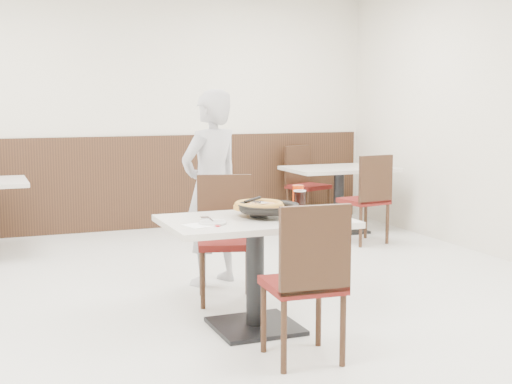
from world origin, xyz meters
name	(u,v)px	position (x,y,z in m)	size (l,w,h in m)	color
floor	(230,310)	(0.00, 0.00, 0.00)	(7.00, 7.00, 0.00)	beige
wall_back	(129,110)	(0.00, 3.50, 1.40)	(6.00, 0.04, 2.80)	beige
wainscot_back	(131,183)	(0.00, 3.48, 0.55)	(5.90, 0.03, 1.10)	black
main_table	(255,274)	(0.02, -0.44, 0.38)	(1.20, 0.80, 0.75)	silver
chair_near	(302,281)	(0.07, -1.07, 0.47)	(0.42, 0.42, 0.95)	black
chair_far	(226,240)	(0.05, 0.24, 0.47)	(0.42, 0.42, 0.95)	black
trivet	(259,214)	(0.07, -0.38, 0.77)	(0.12, 0.12, 0.04)	black
pizza_pan	(268,211)	(0.12, -0.43, 0.79)	(0.36, 0.36, 0.01)	black
pizza	(259,207)	(0.08, -0.36, 0.81)	(0.34, 0.34, 0.02)	#BD8831
pizza_server	(262,203)	(0.09, -0.39, 0.84)	(0.07, 0.09, 0.00)	white
napkin	(200,225)	(-0.40, -0.57, 0.75)	(0.17, 0.17, 0.00)	white
side_plate	(213,223)	(-0.31, -0.54, 0.76)	(0.17, 0.17, 0.01)	silver
fork	(211,219)	(-0.30, -0.48, 0.77)	(0.02, 0.16, 0.00)	white
cola_glass	(300,201)	(0.45, -0.21, 0.81)	(0.08, 0.08, 0.13)	black
red_cup	(298,196)	(0.49, -0.10, 0.83)	(0.08, 0.08, 0.16)	#BD2904
diner_person	(211,188)	(0.11, 0.79, 0.80)	(0.59, 0.38, 1.61)	#B4B3B8
bg_table_right	(339,199)	(2.21, 2.48, 0.38)	(1.20, 0.80, 0.75)	silver
bg_chair_right_near	(364,199)	(2.15, 1.81, 0.47)	(0.42, 0.42, 0.95)	black
bg_chair_right_far	(308,185)	(2.14, 3.15, 0.47)	(0.42, 0.42, 0.95)	black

